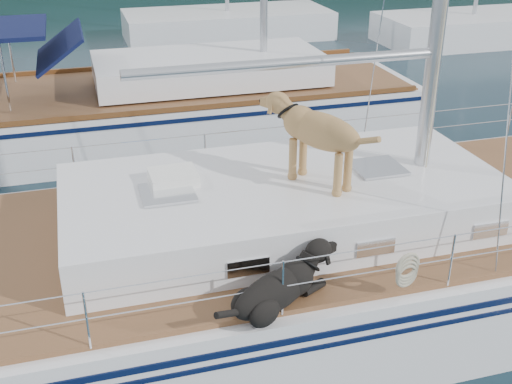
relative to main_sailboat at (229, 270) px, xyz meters
name	(u,v)px	position (x,y,z in m)	size (l,w,h in m)	color
ground	(223,316)	(-0.10, 0.01, -0.68)	(120.00, 120.00, 0.00)	black
main_sailboat	(229,270)	(0.00, 0.00, 0.00)	(12.00, 4.05, 14.01)	white
neighbor_sailboat	(161,109)	(0.14, 6.65, -0.05)	(11.00, 3.50, 13.30)	white
bg_boat_center	(228,25)	(3.90, 16.01, -0.23)	(7.20, 3.00, 11.65)	white
bg_boat_east	(472,29)	(11.90, 13.01, -0.22)	(6.40, 3.00, 11.65)	white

